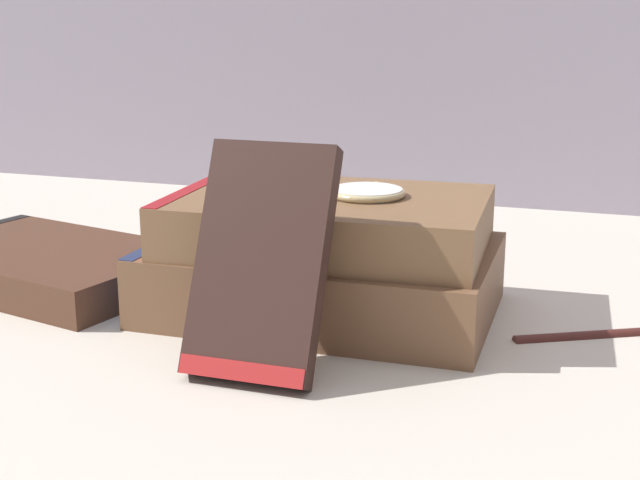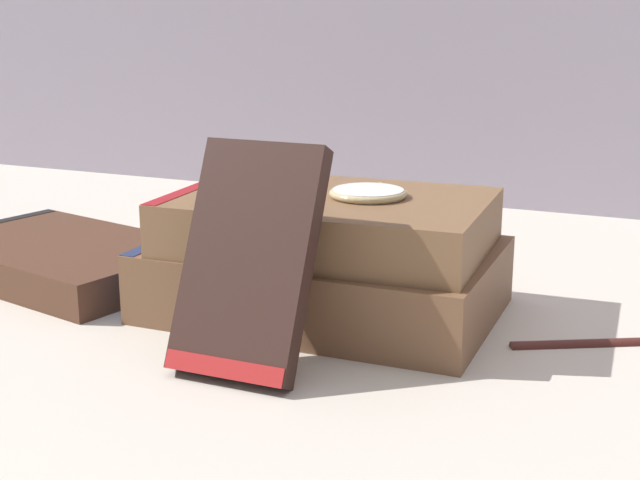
# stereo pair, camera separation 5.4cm
# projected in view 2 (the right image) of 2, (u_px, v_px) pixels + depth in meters

# --- Properties ---
(ground_plane) EXTENTS (3.00, 3.00, 0.00)m
(ground_plane) POSITION_uv_depth(u_px,v_px,m) (288.00, 303.00, 0.70)
(ground_plane) COLOR beige
(book_flat_bottom) EXTENTS (0.25, 0.17, 0.05)m
(book_flat_bottom) POSITION_uv_depth(u_px,v_px,m) (318.00, 278.00, 0.67)
(book_flat_bottom) COLOR brown
(book_flat_bottom) RESTS_ON ground_plane
(book_flat_top) EXTENTS (0.24, 0.17, 0.04)m
(book_flat_top) POSITION_uv_depth(u_px,v_px,m) (323.00, 221.00, 0.66)
(book_flat_top) COLOR brown
(book_flat_top) RESTS_ON book_flat_bottom
(book_side_left) EXTENTS (0.25, 0.19, 0.03)m
(book_side_left) POSITION_uv_depth(u_px,v_px,m) (58.00, 257.00, 0.77)
(book_side_left) COLOR #4C2D1E
(book_side_left) RESTS_ON ground_plane
(book_leaning_front) EXTENTS (0.08, 0.08, 0.14)m
(book_leaning_front) POSITION_uv_depth(u_px,v_px,m) (247.00, 268.00, 0.56)
(book_leaning_front) COLOR #331E19
(book_leaning_front) RESTS_ON ground_plane
(pocket_watch) EXTENTS (0.06, 0.06, 0.01)m
(pocket_watch) POSITION_uv_depth(u_px,v_px,m) (367.00, 194.00, 0.65)
(pocket_watch) COLOR white
(pocket_watch) RESTS_ON book_flat_top
(reading_glasses) EXTENTS (0.12, 0.08, 0.00)m
(reading_glasses) POSITION_uv_depth(u_px,v_px,m) (333.00, 252.00, 0.84)
(reading_glasses) COLOR black
(reading_glasses) RESTS_ON ground_plane
(fountain_pen) EXTENTS (0.11, 0.06, 0.01)m
(fountain_pen) POSITION_uv_depth(u_px,v_px,m) (596.00, 342.00, 0.60)
(fountain_pen) COLOR #471E19
(fountain_pen) RESTS_ON ground_plane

